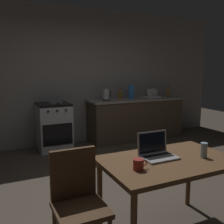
% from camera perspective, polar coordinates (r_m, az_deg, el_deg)
% --- Properties ---
extents(ground_plane, '(12.00, 12.00, 0.00)m').
position_cam_1_polar(ground_plane, '(3.47, 4.54, -16.83)').
color(ground_plane, '#473D33').
extents(back_wall, '(6.40, 0.10, 2.76)m').
position_cam_1_polar(back_wall, '(5.50, -5.53, 7.85)').
color(back_wall, gray).
rests_on(back_wall, ground_plane).
extents(kitchen_counter, '(2.16, 0.64, 0.90)m').
position_cam_1_polar(kitchen_counter, '(5.71, 5.24, -1.47)').
color(kitchen_counter, '#4C3D2D').
rests_on(kitchen_counter, ground_plane).
extents(stove_oven, '(0.60, 0.62, 0.90)m').
position_cam_1_polar(stove_oven, '(5.06, -12.73, -3.15)').
color(stove_oven, '#B7BABF').
rests_on(stove_oven, ground_plane).
extents(dining_table, '(1.21, 0.76, 0.73)m').
position_cam_1_polar(dining_table, '(2.45, 12.37, -11.93)').
color(dining_table, brown).
rests_on(dining_table, ground_plane).
extents(chair, '(0.40, 0.40, 0.90)m').
position_cam_1_polar(chair, '(2.18, -7.64, -18.41)').
color(chair, '#4C331E').
rests_on(chair, ground_plane).
extents(laptop, '(0.32, 0.24, 0.23)m').
position_cam_1_polar(laptop, '(2.45, 9.94, -8.81)').
color(laptop, '#99999E').
rests_on(laptop, dining_table).
extents(electric_kettle, '(0.17, 0.15, 0.23)m').
position_cam_1_polar(electric_kettle, '(5.31, -1.31, 3.80)').
color(electric_kettle, black).
rests_on(electric_kettle, kitchen_counter).
extents(bottle, '(0.07, 0.07, 0.27)m').
position_cam_1_polar(bottle, '(6.05, 12.37, 4.45)').
color(bottle, '#8C601E').
rests_on(bottle, kitchen_counter).
extents(frying_pan, '(0.27, 0.45, 0.05)m').
position_cam_1_polar(frying_pan, '(4.96, -12.36, 2.19)').
color(frying_pan, gray).
rests_on(frying_pan, stove_oven).
extents(coffee_mug, '(0.13, 0.09, 0.09)m').
position_cam_1_polar(coffee_mug, '(2.14, 5.91, -11.47)').
color(coffee_mug, '#9E2D28').
rests_on(coffee_mug, dining_table).
extents(drinking_glass, '(0.06, 0.06, 0.14)m').
position_cam_1_polar(drinking_glass, '(2.54, 19.68, -7.96)').
color(drinking_glass, '#99B7C6').
rests_on(drinking_glass, dining_table).
extents(cereal_box, '(0.13, 0.05, 0.29)m').
position_cam_1_polar(cereal_box, '(5.59, 4.26, 4.46)').
color(cereal_box, '#3372B2').
rests_on(cereal_box, kitchen_counter).
extents(dish_rack, '(0.34, 0.26, 0.21)m').
position_cam_1_polar(dish_rack, '(5.86, 8.88, 3.63)').
color(dish_rack, silver).
rests_on(dish_rack, kitchen_counter).
extents(bottle_b, '(0.08, 0.08, 0.24)m').
position_cam_1_polar(bottle_b, '(5.54, 1.82, 4.08)').
color(bottle_b, '#8C601E').
rests_on(bottle_b, kitchen_counter).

